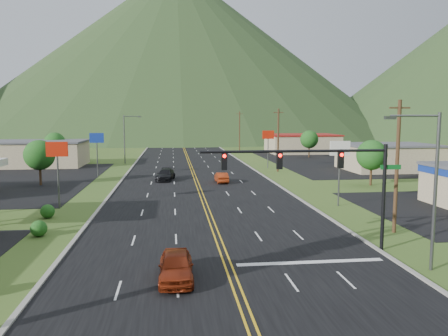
{
  "coord_description": "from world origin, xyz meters",
  "views": [
    {
      "loc": [
        -3.17,
        -12.64,
        8.77
      ],
      "look_at": [
        1.08,
        23.18,
        4.5
      ],
      "focal_mm": 35.0,
      "sensor_mm": 36.0,
      "label": 1
    }
  ],
  "objects": [
    {
      "name": "traffic_signal",
      "position": [
        6.48,
        14.0,
        5.33
      ],
      "size": [
        13.1,
        0.43,
        7.0
      ],
      "color": "black",
      "rests_on": "ground"
    },
    {
      "name": "streetlight_east",
      "position": [
        11.18,
        10.0,
        5.18
      ],
      "size": [
        3.28,
        0.25,
        9.0
      ],
      "color": "#59595E",
      "rests_on": "ground"
    },
    {
      "name": "streetlight_west",
      "position": [
        -11.68,
        70.0,
        5.18
      ],
      "size": [
        3.28,
        0.25,
        9.0
      ],
      "color": "#59595E",
      "rests_on": "ground"
    },
    {
      "name": "building_west_far",
      "position": [
        -28.0,
        68.0,
        2.26
      ],
      "size": [
        18.4,
        11.4,
        4.5
      ],
      "color": "#CCBC8D",
      "rests_on": "ground"
    },
    {
      "name": "building_east_mid",
      "position": [
        32.0,
        55.0,
        2.16
      ],
      "size": [
        14.4,
        11.4,
        4.3
      ],
      "color": "#CCBC8D",
      "rests_on": "ground"
    },
    {
      "name": "building_east_far",
      "position": [
        28.0,
        90.0,
        2.26
      ],
      "size": [
        16.4,
        12.4,
        4.5
      ],
      "color": "#CCBC8D",
      "rests_on": "ground"
    },
    {
      "name": "pole_sign_west_a",
      "position": [
        -14.0,
        30.0,
        5.05
      ],
      "size": [
        2.0,
        0.18,
        6.4
      ],
      "color": "#59595E",
      "rests_on": "ground"
    },
    {
      "name": "pole_sign_west_b",
      "position": [
        -14.0,
        52.0,
        5.05
      ],
      "size": [
        2.0,
        0.18,
        6.4
      ],
      "color": "#59595E",
      "rests_on": "ground"
    },
    {
      "name": "pole_sign_east_a",
      "position": [
        13.0,
        28.0,
        5.05
      ],
      "size": [
        2.0,
        0.18,
        6.4
      ],
      "color": "#59595E",
      "rests_on": "ground"
    },
    {
      "name": "pole_sign_east_b",
      "position": [
        13.0,
        60.0,
        5.05
      ],
      "size": [
        2.0,
        0.18,
        6.4
      ],
      "color": "#59595E",
      "rests_on": "ground"
    },
    {
      "name": "tree_west_a",
      "position": [
        -20.0,
        45.0,
        3.89
      ],
      "size": [
        3.84,
        3.84,
        5.82
      ],
      "color": "#382314",
      "rests_on": "ground"
    },
    {
      "name": "tree_west_b",
      "position": [
        -25.0,
        72.0,
        3.89
      ],
      "size": [
        3.84,
        3.84,
        5.82
      ],
      "color": "#382314",
      "rests_on": "ground"
    },
    {
      "name": "tree_east_a",
      "position": [
        22.0,
        40.0,
        3.89
      ],
      "size": [
        3.84,
        3.84,
        5.82
      ],
      "color": "#382314",
      "rests_on": "ground"
    },
    {
      "name": "tree_east_b",
      "position": [
        26.0,
        78.0,
        3.89
      ],
      "size": [
        3.84,
        3.84,
        5.82
      ],
      "color": "#382314",
      "rests_on": "ground"
    },
    {
      "name": "utility_pole_a",
      "position": [
        13.5,
        18.0,
        5.13
      ],
      "size": [
        1.6,
        0.28,
        10.0
      ],
      "color": "#382314",
      "rests_on": "ground"
    },
    {
      "name": "utility_pole_b",
      "position": [
        13.5,
        55.0,
        5.13
      ],
      "size": [
        1.6,
        0.28,
        10.0
      ],
      "color": "#382314",
      "rests_on": "ground"
    },
    {
      "name": "utility_pole_c",
      "position": [
        13.5,
        95.0,
        5.13
      ],
      "size": [
        1.6,
        0.28,
        10.0
      ],
      "color": "#382314",
      "rests_on": "ground"
    },
    {
      "name": "utility_pole_d",
      "position": [
        13.5,
        135.0,
        5.13
      ],
      "size": [
        1.6,
        0.28,
        10.0
      ],
      "color": "#382314",
      "rests_on": "ground"
    },
    {
      "name": "mountain_n",
      "position": [
        0.0,
        220.0,
        42.5
      ],
      "size": [
        220.0,
        220.0,
        85.0
      ],
      "primitive_type": "cone",
      "color": "#1B3518",
      "rests_on": "ground"
    },
    {
      "name": "car_red_near",
      "position": [
        -3.07,
        10.08,
        0.77
      ],
      "size": [
        1.86,
        4.55,
        1.55
      ],
      "primitive_type": "imported",
      "rotation": [
        0.0,
        0.0,
        -0.01
      ],
      "color": "maroon",
      "rests_on": "ground"
    },
    {
      "name": "car_dark_mid",
      "position": [
        -4.17,
        47.43,
        0.76
      ],
      "size": [
        2.96,
        5.49,
        1.51
      ],
      "primitive_type": "imported",
      "rotation": [
        0.0,
        0.0,
        -0.17
      ],
      "color": "black",
      "rests_on": "ground"
    },
    {
      "name": "car_red_far",
      "position": [
        3.27,
        44.44,
        0.67
      ],
      "size": [
        1.57,
        4.13,
        1.35
      ],
      "primitive_type": "imported",
      "rotation": [
        0.0,
        0.0,
        3.18
      ],
      "color": "#9E3011",
      "rests_on": "ground"
    }
  ]
}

